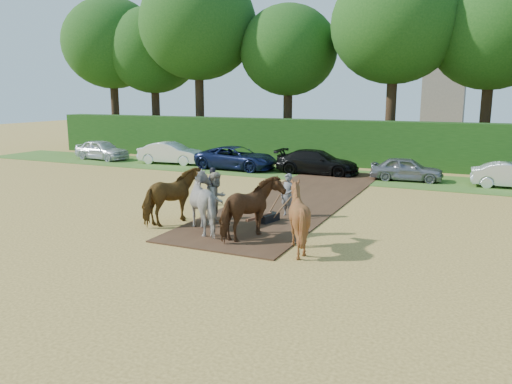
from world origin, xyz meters
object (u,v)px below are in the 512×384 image
object	(u,v)px
spectator_far	(213,186)
church	(449,20)
plough_team	(232,206)
parked_cars	(303,162)
spectator_near	(217,199)

from	to	relation	value
spectator_far	church	distance (m)	52.67
plough_team	parked_cars	bearing A→B (deg)	99.20
plough_team	church	xyz separation A→B (m)	(2.59, 54.54, 12.71)
parked_cars	church	size ratio (longest dim) A/B	1.35
spectator_near	church	world-z (taller)	church
spectator_far	parked_cars	size ratio (longest dim) A/B	0.05
parked_cars	church	world-z (taller)	church
plough_team	parked_cars	distance (m)	13.83
parked_cars	plough_team	bearing A→B (deg)	-80.80
spectator_near	spectator_far	distance (m)	3.30
spectator_far	church	world-z (taller)	church
spectator_far	parked_cars	distance (m)	9.90
spectator_near	parked_cars	size ratio (longest dim) A/B	0.05
parked_cars	spectator_far	bearing A→B (deg)	-93.87
spectator_near	spectator_far	xyz separation A→B (m)	(-1.75, 2.80, -0.16)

